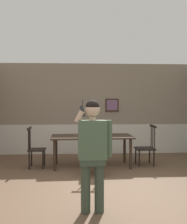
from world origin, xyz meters
TOP-DOWN VIEW (x-y plane):
  - ground_plane at (0.00, 0.00)m, footprint 7.61×7.61m
  - room_back_partition at (0.00, 3.46)m, footprint 6.33×0.17m
  - dining_table at (-0.18, 1.82)m, footprint 2.06×0.96m
  - chair_near_window at (1.22, 1.87)m, footprint 0.48×0.48m
  - chair_by_doorway at (-0.15, 0.99)m, footprint 0.48×0.48m
  - chair_at_table_head at (-1.58, 1.76)m, footprint 0.42×0.42m
  - person_figure at (-0.29, -0.88)m, footprint 0.56×0.25m

SIDE VIEW (x-z plane):
  - ground_plane at x=0.00m, z-range 0.00..0.00m
  - chair_by_doorway at x=-0.15m, z-range 0.00..0.94m
  - chair_near_window at x=1.22m, z-range -0.04..0.99m
  - chair_at_table_head at x=-1.58m, z-range -0.02..0.98m
  - dining_table at x=-0.18m, z-range 0.30..1.08m
  - person_figure at x=-0.29m, z-range 0.12..1.78m
  - room_back_partition at x=0.00m, z-range -0.05..2.76m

